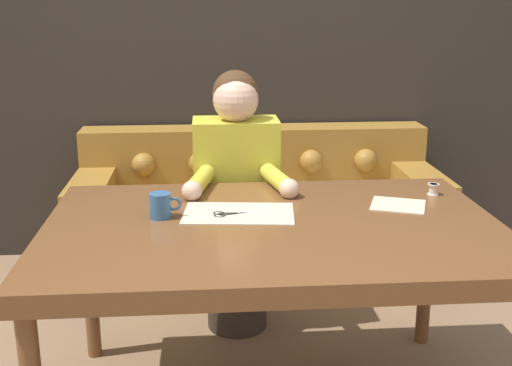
{
  "coord_description": "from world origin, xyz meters",
  "views": [
    {
      "loc": [
        -0.11,
        -1.97,
        1.49
      ],
      "look_at": [
        0.07,
        0.27,
        0.85
      ],
      "focal_mm": 45.0,
      "sensor_mm": 36.0,
      "label": 1
    }
  ],
  "objects_px": {
    "person": "(237,205)",
    "thread_spool": "(433,189)",
    "scissors": "(231,214)",
    "mug": "(161,205)",
    "couch": "(258,222)",
    "dining_table": "(273,240)"
  },
  "relations": [
    {
      "from": "person",
      "to": "thread_spool",
      "type": "relative_size",
      "value": 26.78
    },
    {
      "from": "scissors",
      "to": "mug",
      "type": "distance_m",
      "value": 0.25
    },
    {
      "from": "couch",
      "to": "scissors",
      "type": "distance_m",
      "value": 1.29
    },
    {
      "from": "dining_table",
      "to": "mug",
      "type": "relative_size",
      "value": 13.99
    },
    {
      "from": "person",
      "to": "scissors",
      "type": "bearing_deg",
      "value": -94.65
    },
    {
      "from": "mug",
      "to": "thread_spool",
      "type": "height_order",
      "value": "mug"
    },
    {
      "from": "dining_table",
      "to": "scissors",
      "type": "bearing_deg",
      "value": 145.54
    },
    {
      "from": "scissors",
      "to": "thread_spool",
      "type": "distance_m",
      "value": 0.83
    },
    {
      "from": "mug",
      "to": "person",
      "type": "bearing_deg",
      "value": 63.01
    },
    {
      "from": "dining_table",
      "to": "mug",
      "type": "height_order",
      "value": "mug"
    },
    {
      "from": "dining_table",
      "to": "scissors",
      "type": "height_order",
      "value": "scissors"
    },
    {
      "from": "dining_table",
      "to": "mug",
      "type": "bearing_deg",
      "value": 167.67
    },
    {
      "from": "mug",
      "to": "dining_table",
      "type": "bearing_deg",
      "value": -12.33
    },
    {
      "from": "dining_table",
      "to": "couch",
      "type": "xyz_separation_m",
      "value": [
        0.05,
        1.29,
        -0.39
      ]
    },
    {
      "from": "person",
      "to": "mug",
      "type": "height_order",
      "value": "person"
    },
    {
      "from": "person",
      "to": "mug",
      "type": "xyz_separation_m",
      "value": [
        -0.29,
        -0.58,
        0.19
      ]
    },
    {
      "from": "dining_table",
      "to": "couch",
      "type": "bearing_deg",
      "value": 87.7
    },
    {
      "from": "couch",
      "to": "mug",
      "type": "distance_m",
      "value": 1.38
    },
    {
      "from": "scissors",
      "to": "mug",
      "type": "relative_size",
      "value": 1.84
    },
    {
      "from": "person",
      "to": "mug",
      "type": "distance_m",
      "value": 0.68
    },
    {
      "from": "scissors",
      "to": "dining_table",
      "type": "bearing_deg",
      "value": -34.46
    },
    {
      "from": "dining_table",
      "to": "thread_spool",
      "type": "bearing_deg",
      "value": 22.76
    }
  ]
}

